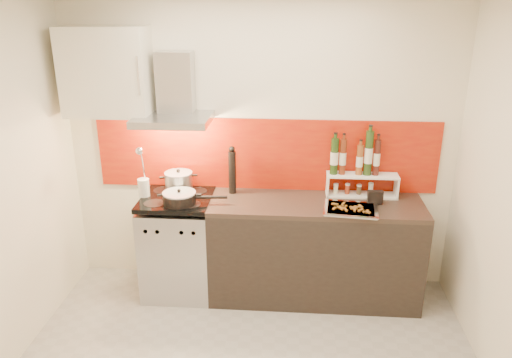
# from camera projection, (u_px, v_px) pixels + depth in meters

# --- Properties ---
(back_wall) EXTENTS (3.40, 0.02, 2.60)m
(back_wall) POSITION_uv_depth(u_px,v_px,m) (260.00, 145.00, 4.38)
(back_wall) COLOR silver
(back_wall) RESTS_ON ground
(backsplash) EXTENTS (3.00, 0.02, 0.64)m
(backsplash) POSITION_uv_depth(u_px,v_px,m) (266.00, 155.00, 4.39)
(backsplash) COLOR #9B1008
(backsplash) RESTS_ON back_wall
(range_stove) EXTENTS (0.60, 0.60, 0.91)m
(range_stove) POSITION_uv_depth(u_px,v_px,m) (179.00, 246.00, 4.44)
(range_stove) COLOR #B7B7BA
(range_stove) RESTS_ON ground
(counter) EXTENTS (1.80, 0.60, 0.90)m
(counter) POSITION_uv_depth(u_px,v_px,m) (314.00, 250.00, 4.36)
(counter) COLOR black
(counter) RESTS_ON ground
(range_hood) EXTENTS (0.62, 0.50, 0.61)m
(range_hood) POSITION_uv_depth(u_px,v_px,m) (174.00, 98.00, 4.12)
(range_hood) COLOR #B7B7BA
(range_hood) RESTS_ON back_wall
(upper_cabinet) EXTENTS (0.70, 0.35, 0.72)m
(upper_cabinet) POSITION_uv_depth(u_px,v_px,m) (107.00, 72.00, 4.08)
(upper_cabinet) COLOR beige
(upper_cabinet) RESTS_ON back_wall
(stock_pot) EXTENTS (0.24, 0.24, 0.21)m
(stock_pot) POSITION_uv_depth(u_px,v_px,m) (179.00, 182.00, 4.37)
(stock_pot) COLOR #B7B7BA
(stock_pot) RESTS_ON range_stove
(saute_pan) EXTENTS (0.54, 0.28, 0.13)m
(saute_pan) POSITION_uv_depth(u_px,v_px,m) (180.00, 198.00, 4.14)
(saute_pan) COLOR black
(saute_pan) RESTS_ON range_stove
(utensil_jar) EXTENTS (0.10, 0.15, 0.47)m
(utensil_jar) POSITION_uv_depth(u_px,v_px,m) (143.00, 182.00, 4.25)
(utensil_jar) COLOR silver
(utensil_jar) RESTS_ON range_stove
(pepper_mill) EXTENTS (0.07, 0.07, 0.43)m
(pepper_mill) POSITION_uv_depth(u_px,v_px,m) (232.00, 171.00, 4.33)
(pepper_mill) COLOR black
(pepper_mill) RESTS_ON counter
(step_shelf) EXTENTS (0.61, 0.17, 0.58)m
(step_shelf) POSITION_uv_depth(u_px,v_px,m) (358.00, 169.00, 4.26)
(step_shelf) COLOR white
(step_shelf) RESTS_ON counter
(caddy_box) EXTENTS (0.13, 0.06, 0.11)m
(caddy_box) POSITION_uv_depth(u_px,v_px,m) (375.00, 197.00, 4.15)
(caddy_box) COLOR black
(caddy_box) RESTS_ON counter
(baking_tray) EXTENTS (0.46, 0.37, 0.03)m
(baking_tray) POSITION_uv_depth(u_px,v_px,m) (351.00, 209.00, 4.03)
(baking_tray) COLOR silver
(baking_tray) RESTS_ON counter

